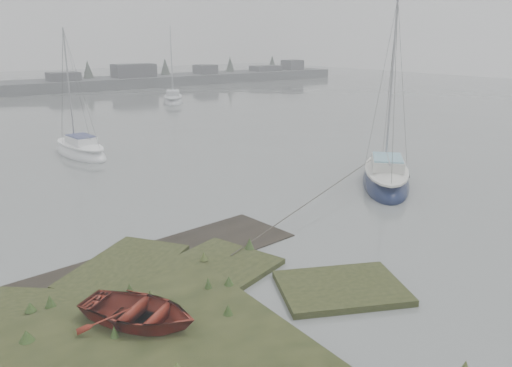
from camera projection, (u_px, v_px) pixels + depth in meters
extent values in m
plane|color=slate|center=(47.00, 134.00, 37.77)|extent=(160.00, 160.00, 0.00)
cube|color=#4C4F51|center=(169.00, 80.00, 77.10)|extent=(60.00, 8.00, 1.60)
cube|color=#424247|center=(64.00, 81.00, 67.10)|extent=(4.00, 3.00, 2.20)
cube|color=#424247|center=(134.00, 74.00, 72.61)|extent=(6.00, 3.00, 3.00)
cube|color=#424247|center=(205.00, 73.00, 79.43)|extent=(3.00, 3.00, 2.50)
cube|color=#424247|center=(266.00, 72.00, 86.24)|extent=(5.00, 3.00, 2.00)
cube|color=#424247|center=(292.00, 68.00, 89.51)|extent=(3.00, 3.00, 2.80)
cone|color=#384238|center=(88.00, 72.00, 70.68)|extent=(2.00, 2.00, 3.50)
cone|color=#384238|center=(165.00, 69.00, 77.42)|extent=(2.00, 2.00, 3.50)
cone|color=#384238|center=(230.00, 67.00, 84.17)|extent=(2.00, 2.00, 3.50)
cone|color=#384238|center=(272.00, 65.00, 89.23)|extent=(2.00, 2.00, 3.50)
ellipsoid|color=black|center=(385.00, 182.00, 24.69)|extent=(6.39, 6.23, 1.63)
ellipsoid|color=silver|center=(386.00, 169.00, 24.50)|extent=(5.46, 5.31, 0.46)
cube|color=silver|center=(387.00, 163.00, 24.12)|extent=(2.66, 2.63, 0.48)
cube|color=#76ABBE|center=(388.00, 158.00, 24.04)|extent=(2.46, 2.43, 0.08)
cylinder|color=#939399|center=(392.00, 82.00, 24.14)|extent=(0.11, 0.11, 7.68)
cylinder|color=#939399|center=(388.00, 158.00, 23.86)|extent=(2.01, 1.91, 0.09)
ellipsoid|color=white|center=(81.00, 154.00, 30.82)|extent=(2.57, 5.99, 1.41)
ellipsoid|color=white|center=(80.00, 145.00, 30.66)|extent=(2.11, 5.20, 0.40)
cube|color=white|center=(81.00, 140.00, 30.39)|extent=(1.47, 2.12, 0.41)
cube|color=#161D51|center=(81.00, 136.00, 30.32)|extent=(1.37, 1.95, 0.07)
cylinder|color=#939399|center=(69.00, 84.00, 30.17)|extent=(0.09, 0.09, 6.64)
cylinder|color=#939399|center=(82.00, 136.00, 30.21)|extent=(0.35, 2.32, 0.07)
ellipsoid|color=silver|center=(173.00, 102.00, 55.36)|extent=(4.87, 6.57, 1.54)
ellipsoid|color=silver|center=(173.00, 96.00, 55.19)|extent=(4.11, 5.66, 0.44)
cube|color=silver|center=(173.00, 93.00, 54.82)|extent=(2.23, 2.56, 0.45)
cube|color=silver|center=(173.00, 91.00, 54.75)|extent=(2.07, 2.36, 0.07)
cylinder|color=#939399|center=(172.00, 59.00, 54.85)|extent=(0.10, 0.10, 7.25)
cylinder|color=#939399|center=(173.00, 91.00, 54.58)|extent=(1.29, 2.27, 0.08)
imported|color=maroon|center=(139.00, 311.00, 12.26)|extent=(3.52, 3.76, 0.63)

